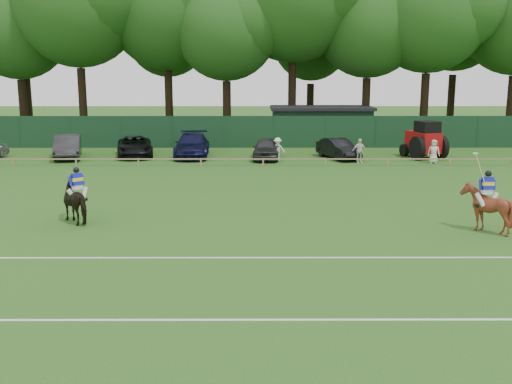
{
  "coord_description": "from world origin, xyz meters",
  "views": [
    {
      "loc": [
        0.43,
        -19.96,
        6.16
      ],
      "look_at": [
        0.5,
        3.0,
        1.4
      ],
      "focal_mm": 42.0,
      "sensor_mm": 36.0,
      "label": 1
    }
  ],
  "objects_px": {
    "utility_shed": "(321,125)",
    "spectator_left": "(278,149)",
    "horse_dark": "(78,201)",
    "spectator_right": "(434,152)",
    "horse_chestnut": "(486,208)",
    "sedan_grey": "(68,147)",
    "suv_black": "(135,147)",
    "spectator_mid": "(359,151)",
    "sedan_navy": "(192,145)",
    "hatch_grey": "(266,149)",
    "tractor": "(425,141)",
    "estate_black": "(338,149)"
  },
  "relations": [
    {
      "from": "utility_shed",
      "to": "spectator_left",
      "type": "bearing_deg",
      "value": -112.64
    },
    {
      "from": "horse_dark",
      "to": "spectator_right",
      "type": "xyz_separation_m",
      "value": [
        18.98,
        15.32,
        -0.08
      ]
    },
    {
      "from": "horse_chestnut",
      "to": "sedan_grey",
      "type": "bearing_deg",
      "value": -42.38
    },
    {
      "from": "horse_dark",
      "to": "utility_shed",
      "type": "xyz_separation_m",
      "value": [
        12.72,
        26.26,
        0.67
      ]
    },
    {
      "from": "horse_dark",
      "to": "spectator_left",
      "type": "xyz_separation_m",
      "value": [
        8.75,
        16.73,
        -0.09
      ]
    },
    {
      "from": "horse_dark",
      "to": "utility_shed",
      "type": "distance_m",
      "value": 29.19
    },
    {
      "from": "suv_black",
      "to": "spectator_mid",
      "type": "relative_size",
      "value": 3.18
    },
    {
      "from": "sedan_navy",
      "to": "spectator_mid",
      "type": "relative_size",
      "value": 3.51
    },
    {
      "from": "spectator_right",
      "to": "spectator_mid",
      "type": "bearing_deg",
      "value": -170.27
    },
    {
      "from": "sedan_grey",
      "to": "hatch_grey",
      "type": "relative_size",
      "value": 1.14
    },
    {
      "from": "sedan_navy",
      "to": "tractor",
      "type": "distance_m",
      "value": 16.25
    },
    {
      "from": "horse_dark",
      "to": "tractor",
      "type": "relative_size",
      "value": 0.58
    },
    {
      "from": "sedan_grey",
      "to": "spectator_mid",
      "type": "bearing_deg",
      "value": -20.57
    },
    {
      "from": "utility_shed",
      "to": "horse_dark",
      "type": "bearing_deg",
      "value": -115.85
    },
    {
      "from": "sedan_grey",
      "to": "tractor",
      "type": "relative_size",
      "value": 1.39
    },
    {
      "from": "estate_black",
      "to": "spectator_mid",
      "type": "relative_size",
      "value": 2.59
    },
    {
      "from": "spectator_left",
      "to": "estate_black",
      "type": "bearing_deg",
      "value": 1.63
    },
    {
      "from": "sedan_navy",
      "to": "utility_shed",
      "type": "bearing_deg",
      "value": 36.41
    },
    {
      "from": "horse_chestnut",
      "to": "tractor",
      "type": "distance_m",
      "value": 19.31
    },
    {
      "from": "spectator_right",
      "to": "utility_shed",
      "type": "xyz_separation_m",
      "value": [
        -6.26,
        10.94,
        0.75
      ]
    },
    {
      "from": "estate_black",
      "to": "tractor",
      "type": "xyz_separation_m",
      "value": [
        5.99,
        0.15,
        0.54
      ]
    },
    {
      "from": "sedan_grey",
      "to": "suv_black",
      "type": "relative_size",
      "value": 0.96
    },
    {
      "from": "sedan_grey",
      "to": "hatch_grey",
      "type": "xyz_separation_m",
      "value": [
        13.82,
        -0.5,
        -0.08
      ]
    },
    {
      "from": "sedan_grey",
      "to": "estate_black",
      "type": "relative_size",
      "value": 1.18
    },
    {
      "from": "horse_dark",
      "to": "sedan_grey",
      "type": "distance_m",
      "value": 18.68
    },
    {
      "from": "hatch_grey",
      "to": "tractor",
      "type": "distance_m",
      "value": 11.02
    },
    {
      "from": "horse_chestnut",
      "to": "utility_shed",
      "type": "distance_m",
      "value": 27.94
    },
    {
      "from": "suv_black",
      "to": "spectator_right",
      "type": "relative_size",
      "value": 3.28
    },
    {
      "from": "spectator_mid",
      "to": "utility_shed",
      "type": "relative_size",
      "value": 0.19
    },
    {
      "from": "hatch_grey",
      "to": "utility_shed",
      "type": "height_order",
      "value": "utility_shed"
    },
    {
      "from": "utility_shed",
      "to": "tractor",
      "type": "bearing_deg",
      "value": -54.16
    },
    {
      "from": "hatch_grey",
      "to": "spectator_mid",
      "type": "distance_m",
      "value": 6.36
    },
    {
      "from": "horse_dark",
      "to": "hatch_grey",
      "type": "relative_size",
      "value": 0.48
    },
    {
      "from": "spectator_right",
      "to": "tractor",
      "type": "xyz_separation_m",
      "value": [
        0.0,
        2.28,
        0.45
      ]
    },
    {
      "from": "estate_black",
      "to": "spectator_right",
      "type": "xyz_separation_m",
      "value": [
        5.99,
        -2.13,
        0.09
      ]
    },
    {
      "from": "sedan_navy",
      "to": "hatch_grey",
      "type": "relative_size",
      "value": 1.32
    },
    {
      "from": "suv_black",
      "to": "estate_black",
      "type": "relative_size",
      "value": 1.23
    },
    {
      "from": "tractor",
      "to": "spectator_left",
      "type": "bearing_deg",
      "value": 168.31
    },
    {
      "from": "estate_black",
      "to": "spectator_right",
      "type": "relative_size",
      "value": 2.67
    },
    {
      "from": "horse_chestnut",
      "to": "estate_black",
      "type": "bearing_deg",
      "value": -82.0
    },
    {
      "from": "horse_dark",
      "to": "utility_shed",
      "type": "relative_size",
      "value": 0.24
    },
    {
      "from": "horse_chestnut",
      "to": "spectator_left",
      "type": "bearing_deg",
      "value": -69.32
    },
    {
      "from": "hatch_grey",
      "to": "spectator_mid",
      "type": "height_order",
      "value": "spectator_mid"
    },
    {
      "from": "spectator_left",
      "to": "spectator_mid",
      "type": "xyz_separation_m",
      "value": [
        5.35,
        -1.21,
        0.04
      ]
    },
    {
      "from": "horse_chestnut",
      "to": "hatch_grey",
      "type": "distance_m",
      "value": 20.36
    },
    {
      "from": "sedan_grey",
      "to": "spectator_left",
      "type": "height_order",
      "value": "sedan_grey"
    },
    {
      "from": "estate_black",
      "to": "tractor",
      "type": "relative_size",
      "value": 1.18
    },
    {
      "from": "estate_black",
      "to": "spectator_left",
      "type": "relative_size",
      "value": 2.72
    },
    {
      "from": "suv_black",
      "to": "utility_shed",
      "type": "distance_m",
      "value": 16.08
    },
    {
      "from": "horse_dark",
      "to": "spectator_right",
      "type": "relative_size",
      "value": 1.31
    }
  ]
}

